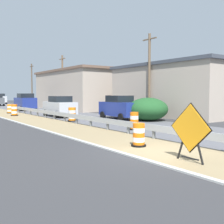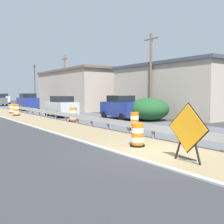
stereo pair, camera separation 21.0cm
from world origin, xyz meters
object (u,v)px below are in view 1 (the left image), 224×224
object	(u,v)px
traffic_barrel_mid	(72,115)
utility_pole_near	(149,74)
car_trailing_near_lane	(120,107)
car_lead_far_lane	(25,102)
traffic_barrel_farther	(10,109)
utility_pole_far	(32,84)
traffic_barrel_close	(134,122)
traffic_barrel_nearest	(139,136)
car_mid_far_lane	(0,99)
warning_sign_diamond	(190,130)
car_trailing_far_lane	(60,106)
traffic_barrel_far	(14,111)
utility_pole_mid	(63,81)

from	to	relation	value
traffic_barrel_mid	utility_pole_near	xyz separation A→B (m)	(7.68, -0.72, 3.54)
car_trailing_near_lane	car_lead_far_lane	distance (m)	17.45
traffic_barrel_farther	utility_pole_far	distance (m)	22.51
traffic_barrel_mid	utility_pole_near	bearing A→B (deg)	-5.34
traffic_barrel_close	traffic_barrel_farther	world-z (taller)	traffic_barrel_close
traffic_barrel_farther	car_trailing_near_lane	world-z (taller)	car_trailing_near_lane
traffic_barrel_nearest	car_mid_far_lane	distance (m)	53.24
car_trailing_near_lane	car_lead_far_lane	world-z (taller)	car_lead_far_lane
traffic_barrel_close	traffic_barrel_mid	xyz separation A→B (m)	(-0.78, 6.86, 0.01)
warning_sign_diamond	car_lead_far_lane	xyz separation A→B (m)	(4.24, 30.44, 0.05)
warning_sign_diamond	utility_pole_near	world-z (taller)	utility_pole_near
car_lead_far_lane	car_trailing_far_lane	size ratio (longest dim) A/B	0.94
traffic_barrel_close	car_lead_far_lane	world-z (taller)	car_lead_far_lane
traffic_barrel_farther	car_trailing_far_lane	xyz separation A→B (m)	(2.69, -7.42, 0.54)
traffic_barrel_mid	car_trailing_near_lane	distance (m)	4.32
traffic_barrel_farther	car_mid_far_lane	xyz separation A→B (m)	(5.91, 29.75, 0.63)
utility_pole_near	utility_pole_far	xyz separation A→B (m)	(0.08, 32.81, 0.02)
traffic_barrel_nearest	traffic_barrel_close	xyz separation A→B (m)	(3.25, 4.22, 0.05)
utility_pole_far	traffic_barrel_far	bearing A→B (deg)	-112.79
traffic_barrel_nearest	utility_pole_far	world-z (taller)	utility_pole_far
utility_pole_near	utility_pole_far	distance (m)	32.81
warning_sign_diamond	car_trailing_far_lane	world-z (taller)	car_trailing_far_lane
traffic_barrel_far	utility_pole_near	size ratio (longest dim) A/B	0.15
traffic_barrel_close	traffic_barrel_farther	distance (m)	19.01
traffic_barrel_mid	utility_pole_mid	xyz separation A→B (m)	(6.71, 16.15, 3.43)
car_trailing_near_lane	utility_pole_far	world-z (taller)	utility_pole_far
warning_sign_diamond	car_trailing_near_lane	xyz separation A→B (m)	(7.01, 13.21, -0.03)
traffic_barrel_nearest	traffic_barrel_close	distance (m)	5.32
traffic_barrel_nearest	utility_pole_far	bearing A→B (deg)	76.67
utility_pole_far	utility_pole_near	bearing A→B (deg)	-90.15
traffic_barrel_mid	car_lead_far_lane	xyz separation A→B (m)	(1.43, 16.37, 0.60)
traffic_barrel_nearest	utility_pole_far	size ratio (longest dim) A/B	0.13
traffic_barrel_nearest	utility_pole_near	xyz separation A→B (m)	(10.14, 10.36, 3.60)
traffic_barrel_far	warning_sign_diamond	bearing A→B (deg)	-91.42
traffic_barrel_farther	traffic_barrel_close	bearing A→B (deg)	-82.49
warning_sign_diamond	utility_pole_near	size ratio (longest dim) A/B	0.25
traffic_barrel_close	car_mid_far_lane	xyz separation A→B (m)	(3.42, 48.60, 0.58)
traffic_barrel_far	traffic_barrel_farther	distance (m)	3.79
car_lead_far_lane	car_trailing_near_lane	bearing A→B (deg)	-169.76
traffic_barrel_far	utility_pole_far	bearing A→B (deg)	67.21
utility_pole_mid	utility_pole_far	bearing A→B (deg)	86.22
warning_sign_diamond	traffic_barrel_farther	xyz separation A→B (m)	(1.11, 26.05, -0.61)
warning_sign_diamond	traffic_barrel_mid	xyz separation A→B (m)	(2.81, 14.06, -0.55)
warning_sign_diamond	traffic_barrel_mid	distance (m)	14.35
car_trailing_near_lane	car_trailing_far_lane	world-z (taller)	car_trailing_near_lane
warning_sign_diamond	traffic_barrel_far	world-z (taller)	warning_sign_diamond
traffic_barrel_far	traffic_barrel_farther	size ratio (longest dim) A/B	1.14
traffic_barrel_mid	car_trailing_near_lane	bearing A→B (deg)	-11.52
car_trailing_far_lane	utility_pole_far	distance (m)	28.50
warning_sign_diamond	traffic_barrel_farther	distance (m)	26.09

